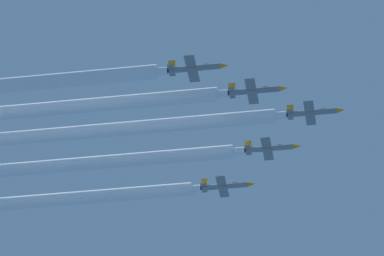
# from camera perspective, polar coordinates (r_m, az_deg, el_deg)

# --- Properties ---
(jet_lead) EXTENTS (8.64, 12.58, 3.02)m
(jet_lead) POSITION_cam_1_polar(r_m,az_deg,el_deg) (299.73, 4.88, 0.63)
(jet_lead) COLOR slate
(jet_left_wingman) EXTENTS (8.64, 12.58, 3.02)m
(jet_left_wingman) POSITION_cam_1_polar(r_m,az_deg,el_deg) (307.96, 3.17, -0.81)
(jet_left_wingman) COLOR slate
(jet_right_wingman) EXTENTS (8.64, 12.58, 3.02)m
(jet_right_wingman) POSITION_cam_1_polar(r_m,az_deg,el_deg) (290.90, 2.57, 1.50)
(jet_right_wingman) COLOR slate
(jet_outer_left) EXTENTS (8.64, 12.58, 3.02)m
(jet_outer_left) POSITION_cam_1_polar(r_m,az_deg,el_deg) (317.31, 1.37, -2.33)
(jet_outer_left) COLOR slate
(jet_outer_right) EXTENTS (8.64, 12.58, 3.02)m
(jet_outer_right) POSITION_cam_1_polar(r_m,az_deg,el_deg) (282.77, 0.17, 2.41)
(jet_outer_right) COLOR slate
(smoke_trail_lead) EXTENTS (2.98, 63.50, 2.98)m
(smoke_trail_lead) POSITION_cam_1_polar(r_m,az_deg,el_deg) (303.31, -2.18, 0.02)
(smoke_trail_lead) COLOR white
(smoke_trail_left_wingman) EXTENTS (2.98, 67.24, 2.98)m
(smoke_trail_left_wingman) POSITION_cam_1_polar(r_m,az_deg,el_deg) (313.01, -4.01, -1.41)
(smoke_trail_left_wingman) COLOR white
(smoke_trail_right_wingman) EXTENTS (2.98, 55.02, 2.98)m
(smoke_trail_right_wingman) POSITION_cam_1_polar(r_m,az_deg,el_deg) (295.18, -3.86, 0.93)
(smoke_trail_right_wingman) COLOR white
(smoke_trail_outer_left) EXTENTS (2.98, 53.01, 2.98)m
(smoke_trail_outer_left) POSITION_cam_1_polar(r_m,az_deg,el_deg) (322.10, -4.33, -2.78)
(smoke_trail_outer_left) COLOR white
(smoke_trail_outer_right) EXTENTS (2.98, 55.97, 2.98)m
(smoke_trail_outer_right) POSITION_cam_1_polar(r_m,az_deg,el_deg) (288.52, -6.48, 1.79)
(smoke_trail_outer_right) COLOR white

